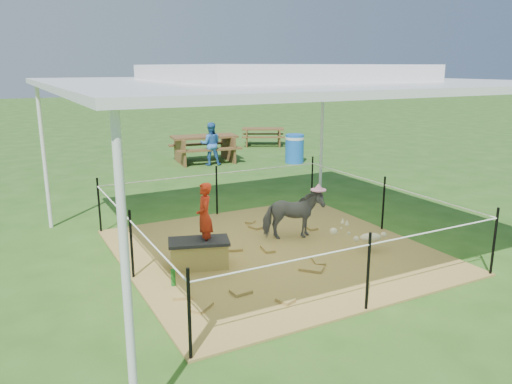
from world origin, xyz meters
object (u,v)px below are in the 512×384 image
green_bottle (173,278)px  picnic_table_near (204,149)px  woman (204,210)px  foal (371,236)px  straw_bale (199,255)px  trash_barrel (295,149)px  distant_person (211,144)px  picnic_table_far (263,137)px  pony (293,215)px

green_bottle → picnic_table_near: picnic_table_near is taller
woman → foal: (2.53, -0.68, -0.60)m
straw_bale → trash_barrel: trash_barrel is taller
foal → distant_person: size_ratio=0.73×
trash_barrel → foal: bearing=-113.1°
green_bottle → picnic_table_far: (6.99, 10.30, 0.18)m
foal → picnic_table_near: bearing=102.8°
straw_bale → woman: (0.10, 0.00, 0.67)m
pony → picnic_table_far: 10.50m
green_bottle → trash_barrel: trash_barrel is taller
straw_bale → distant_person: size_ratio=0.64×
woman → foal: woman is taller
woman → picnic_table_near: 8.40m
straw_bale → green_bottle: straw_bale is taller
foal → pony: bearing=142.5°
straw_bale → foal: (2.63, -0.68, 0.08)m
straw_bale → picnic_table_near: size_ratio=0.42×
woman → picnic_table_near: size_ratio=0.50×
foal → distant_person: distant_person is taller
trash_barrel → picnic_table_near: bearing=149.2°
straw_bale → foal: foal is taller
straw_bale → green_bottle: 0.71m
foal → picnic_table_near: (0.62, 8.45, 0.12)m
straw_bale → pony: bearing=12.3°
straw_bale → distant_person: bearing=65.9°
green_bottle → picnic_table_far: size_ratio=0.15×
straw_bale → distant_person: (3.23, 7.21, 0.43)m
foal → picnic_table_near: picnic_table_near is taller
picnic_table_far → pony: bearing=-88.3°
woman → foal: 2.68m
straw_bale → picnic_table_near: 8.43m
straw_bale → foal: 2.71m
woman → foal: size_ratio=1.05×
straw_bale → picnic_table_far: picnic_table_far is taller
foal → picnic_table_far: (3.82, 10.53, 0.03)m
straw_bale → woman: woman is taller
trash_barrel → distant_person: distant_person is taller
picnic_table_near → pony: bearing=-94.0°
woman → distant_person: bearing=174.1°
green_bottle → pony: bearing=19.5°
trash_barrel → picnic_table_near: (-2.38, 1.42, -0.03)m
picnic_table_far → picnic_table_near: bearing=-119.4°
pony → picnic_table_far: bearing=-9.7°
pony → distant_person: (1.37, 6.81, 0.19)m
green_bottle → trash_barrel: 9.20m
picnic_table_near → picnic_table_far: 3.81m
woman → picnic_table_near: (3.15, 7.77, -0.47)m
trash_barrel → picnic_table_near: 2.77m
green_bottle → picnic_table_far: bearing=55.8°
foal → distant_person: (0.60, 7.89, 0.35)m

